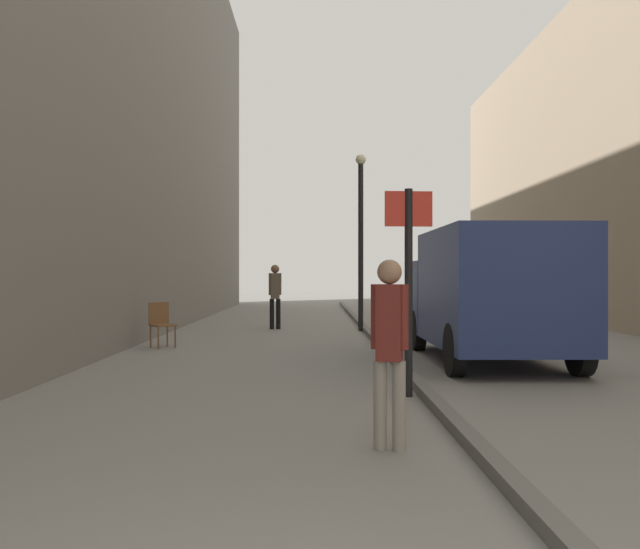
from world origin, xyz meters
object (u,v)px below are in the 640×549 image
object	(u,v)px
delivery_van	(488,291)
street_sign_post	(409,273)
cafe_chair_near_window	(161,321)
pedestrian_mid_block	(275,292)
lamp_post	(361,230)
pedestrian_main_foreground	(389,340)

from	to	relation	value
delivery_van	street_sign_post	world-z (taller)	street_sign_post
cafe_chair_near_window	pedestrian_mid_block	bearing A→B (deg)	-153.17
pedestrian_mid_block	lamp_post	xyz separation A→B (m)	(2.34, -0.55, 1.69)
pedestrian_main_foreground	pedestrian_mid_block	xyz separation A→B (m)	(-1.73, 12.43, 0.07)
pedestrian_main_foreground	street_sign_post	bearing A→B (deg)	-86.18
pedestrian_mid_block	pedestrian_main_foreground	bearing A→B (deg)	-90.49
pedestrian_main_foreground	lamp_post	xyz separation A→B (m)	(0.61, 11.88, 1.76)
pedestrian_main_foreground	delivery_van	distance (m)	6.18
street_sign_post	lamp_post	xyz separation A→B (m)	(0.09, 9.41, 1.18)
pedestrian_mid_block	lamp_post	world-z (taller)	lamp_post
delivery_van	street_sign_post	xyz separation A→B (m)	(-1.87, -3.22, 0.32)
lamp_post	cafe_chair_near_window	world-z (taller)	lamp_post
delivery_van	lamp_post	distance (m)	6.61
cafe_chair_near_window	lamp_post	bearing A→B (deg)	-176.51
pedestrian_main_foreground	delivery_van	size ratio (longest dim) A/B	0.34
pedestrian_main_foreground	lamp_post	size ratio (longest dim) A/B	0.35
delivery_van	street_sign_post	distance (m)	3.74
delivery_van	cafe_chair_near_window	xyz separation A→B (m)	(-6.24, 2.26, -0.68)
delivery_van	pedestrian_main_foreground	bearing A→B (deg)	-112.98
pedestrian_mid_block	delivery_van	size ratio (longest dim) A/B	0.36
pedestrian_main_foreground	street_sign_post	world-z (taller)	street_sign_post
street_sign_post	cafe_chair_near_window	distance (m)	7.08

